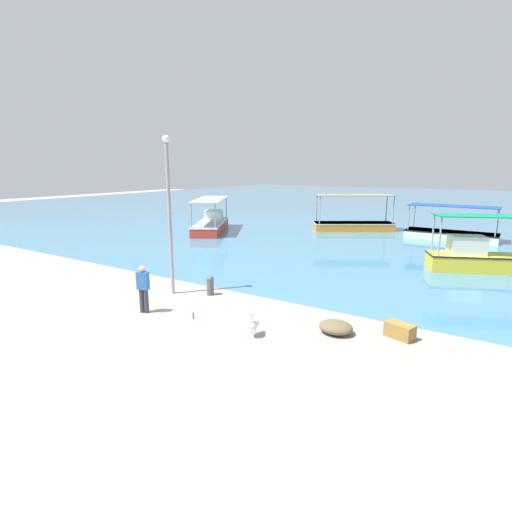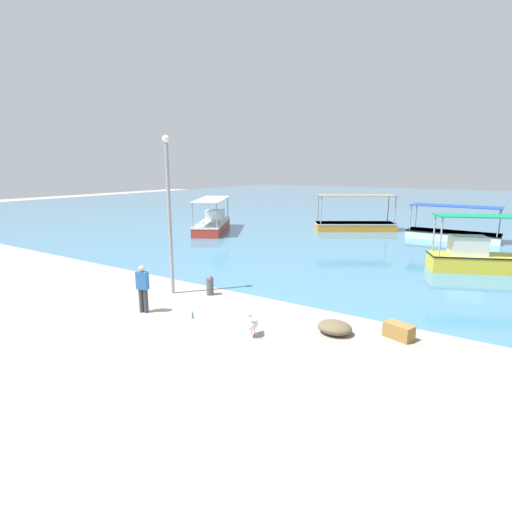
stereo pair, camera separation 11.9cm
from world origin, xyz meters
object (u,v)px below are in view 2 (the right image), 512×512
object	(u,v)px
fishing_boat_far_right	(355,224)
pelican	(253,324)
mooring_bollard	(210,285)
fishing_boat_outer	(453,233)
cargo_crate	(399,331)
glass_bottle	(193,315)
net_pile	(335,327)
fisherman_standing	(143,287)
fishing_boat_far_left	(213,223)
fishing_boat_center	(493,258)
lamp_post	(169,208)

from	to	relation	value
fishing_boat_far_right	pelican	size ratio (longest dim) A/B	7.93
mooring_bollard	fishing_boat_outer	bearing A→B (deg)	71.45
cargo_crate	glass_bottle	bearing A→B (deg)	-161.15
fishing_boat_outer	net_pile	world-z (taller)	fishing_boat_outer
fishing_boat_far_right	fisherman_standing	bearing A→B (deg)	-89.57
fishing_boat_far_left	pelican	bearing A→B (deg)	-47.71
fishing_boat_center	fisherman_standing	bearing A→B (deg)	-127.11
fishing_boat_far_right	fishing_boat_outer	size ratio (longest dim) A/B	1.06
fishing_boat_far_left	fisherman_standing	world-z (taller)	fishing_boat_far_left
pelican	net_pile	size ratio (longest dim) A/B	0.76
fisherman_standing	cargo_crate	distance (m)	8.50
fishing_boat_far_right	fishing_boat_far_left	size ratio (longest dim) A/B	0.90
mooring_bollard	cargo_crate	world-z (taller)	mooring_bollard
pelican	mooring_bollard	size ratio (longest dim) A/B	1.02
mooring_bollard	net_pile	world-z (taller)	mooring_bollard
pelican	net_pile	world-z (taller)	pelican
lamp_post	glass_bottle	size ratio (longest dim) A/B	22.81
fishing_boat_outer	fishing_boat_far_left	world-z (taller)	fishing_boat_far_left
net_pile	mooring_bollard	bearing A→B (deg)	171.07
fisherman_standing	fishing_boat_far_right	bearing A→B (deg)	90.43
fishing_boat_outer	lamp_post	world-z (taller)	lamp_post
fishing_boat_far_right	pelican	bearing A→B (deg)	-78.38
pelican	lamp_post	distance (m)	6.14
glass_bottle	fishing_boat_outer	bearing A→B (deg)	76.20
fishing_boat_outer	net_pile	bearing A→B (deg)	-92.13
lamp_post	cargo_crate	distance (m)	9.35
fishing_boat_outer	pelican	world-z (taller)	fishing_boat_outer
fishing_boat_far_left	net_pile	world-z (taller)	fishing_boat_far_left
glass_bottle	lamp_post	bearing A→B (deg)	146.69
lamp_post	glass_bottle	world-z (taller)	lamp_post
fishing_boat_far_left	net_pile	bearing A→B (deg)	-40.90
lamp_post	glass_bottle	bearing A→B (deg)	-33.31
fishing_boat_far_left	glass_bottle	size ratio (longest dim) A/B	26.17
fishing_boat_far_left	fishing_boat_far_right	bearing A→B (deg)	33.84
pelican	fishing_boat_outer	bearing A→B (deg)	82.67
fisherman_standing	glass_bottle	world-z (taller)	fisherman_standing
fishing_boat_center	fishing_boat_far_right	bearing A→B (deg)	138.02
fishing_boat_outer	glass_bottle	distance (m)	21.95
fishing_boat_far_left	cargo_crate	size ratio (longest dim) A/B	8.46
fishing_boat_far_left	mooring_bollard	xyz separation A→B (m)	(10.38, -12.99, -0.20)
cargo_crate	pelican	bearing A→B (deg)	-149.47
net_pile	cargo_crate	size ratio (longest dim) A/B	1.26
fisherman_standing	cargo_crate	size ratio (longest dim) A/B	2.02
fishing_boat_outer	fishing_boat_center	bearing A→B (deg)	-71.84
mooring_bollard	net_pile	bearing A→B (deg)	-8.93
fishing_boat_center	fishing_boat_far_right	distance (m)	13.56
fishing_boat_far_left	fishing_boat_outer	bearing A→B (deg)	19.72
fishing_boat_outer	fisherman_standing	xyz separation A→B (m)	(-7.06, -21.79, 0.44)
fishing_boat_far_left	glass_bottle	xyz separation A→B (m)	(11.52, -15.31, -0.51)
net_pile	cargo_crate	xyz separation A→B (m)	(1.74, 0.69, 0.03)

